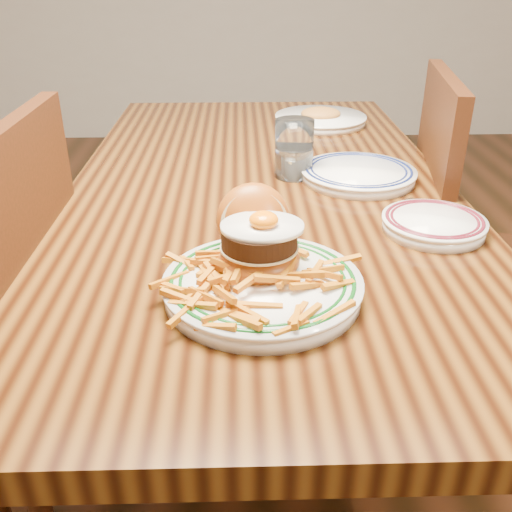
{
  "coord_description": "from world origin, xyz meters",
  "views": [
    {
      "loc": [
        -0.05,
        -1.21,
        1.2
      ],
      "look_at": [
        -0.03,
        -0.46,
        0.81
      ],
      "focal_mm": 40.0,
      "sensor_mm": 36.0,
      "label": 1
    }
  ],
  "objects_px": {
    "chair_right": "(472,255)",
    "side_plate": "(434,223)",
    "table": "(261,219)",
    "main_plate": "(261,267)"
  },
  "relations": [
    {
      "from": "chair_right",
      "to": "side_plate",
      "type": "xyz_separation_m",
      "value": [
        -0.24,
        -0.34,
        0.25
      ]
    },
    {
      "from": "table",
      "to": "side_plate",
      "type": "xyz_separation_m",
      "value": [
        0.31,
        -0.26,
        0.1
      ]
    },
    {
      "from": "table",
      "to": "main_plate",
      "type": "height_order",
      "value": "main_plate"
    },
    {
      "from": "table",
      "to": "chair_right",
      "type": "height_order",
      "value": "chair_right"
    },
    {
      "from": "main_plate",
      "to": "chair_right",
      "type": "bearing_deg",
      "value": 37.69
    },
    {
      "from": "chair_right",
      "to": "side_plate",
      "type": "relative_size",
      "value": 4.8
    },
    {
      "from": "chair_right",
      "to": "main_plate",
      "type": "xyz_separation_m",
      "value": [
        -0.57,
        -0.54,
        0.27
      ]
    },
    {
      "from": "table",
      "to": "side_plate",
      "type": "height_order",
      "value": "side_plate"
    },
    {
      "from": "chair_right",
      "to": "main_plate",
      "type": "relative_size",
      "value": 3.1
    },
    {
      "from": "chair_right",
      "to": "side_plate",
      "type": "bearing_deg",
      "value": 64.29
    }
  ]
}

